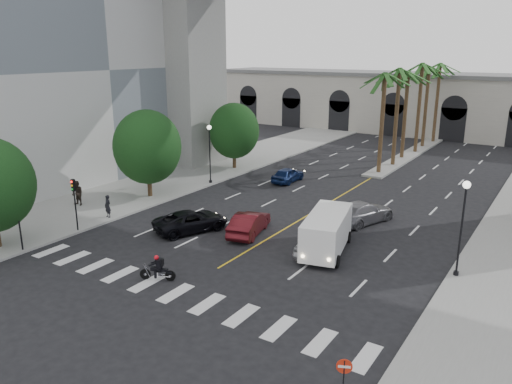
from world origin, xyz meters
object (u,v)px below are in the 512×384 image
traffic_signal_far (74,196)px  car_c (191,221)px  car_a (319,239)px  car_e (288,175)px  do_not_enter_sign (344,375)px  lamp_post_right (462,221)px  traffic_signal_near (18,212)px  car_d (362,212)px  lamp_post_left_far (210,149)px  pedestrian_b (77,193)px  car_b (249,223)px  pedestrian_a (108,206)px  motorcycle_rider (158,269)px  cargo_van (327,231)px

traffic_signal_far → car_c: (6.20, 4.31, -1.81)m
car_a → car_e: bearing=-62.5°
do_not_enter_sign → lamp_post_right: bearing=61.5°
traffic_signal_near → car_d: traffic_signal_near is taller
lamp_post_left_far → pedestrian_b: size_ratio=2.78×
traffic_signal_far → pedestrian_b: bearing=141.4°
traffic_signal_near → car_b: 14.05m
pedestrian_a → do_not_enter_sign: do_not_enter_sign is taller
traffic_signal_far → car_e: size_ratio=0.91×
car_c → car_d: size_ratio=0.96×
car_c → car_e: bearing=-62.5°
lamp_post_right → car_c: (-16.50, -2.19, -2.52)m
motorcycle_rider → car_e: motorcycle_rider is taller
cargo_van → do_not_enter_sign: (6.42, -12.40, 0.25)m
traffic_signal_near → traffic_signal_far: size_ratio=1.00×
car_d → cargo_van: size_ratio=0.88×
car_c → do_not_enter_sign: bearing=169.4°
lamp_post_right → car_c: 16.84m
lamp_post_left_far → do_not_enter_sign: lamp_post_left_far is taller
pedestrian_a → car_b: bearing=26.1°
traffic_signal_near → car_a: (14.98, 9.66, -1.71)m
motorcycle_rider → car_b: car_b is taller
traffic_signal_near → cargo_van: bearing=32.7°
do_not_enter_sign → lamp_post_left_far: bearing=111.5°
lamp_post_left_far → traffic_signal_far: bearing=-89.6°
pedestrian_a → motorcycle_rider: bearing=-18.4°
motorcycle_rider → car_a: 9.67m
car_e → pedestrian_b: size_ratio=2.08×
car_a → car_e: car_a is taller
car_d → do_not_enter_sign: size_ratio=2.40×
car_c → pedestrian_a: (-6.53, -1.40, 0.27)m
lamp_post_left_far → pedestrian_a: size_ratio=3.28×
lamp_post_left_far → pedestrian_b: (-4.39, -10.91, -2.11)m
traffic_signal_near → car_c: 10.53m
motorcycle_rider → lamp_post_right: bearing=9.8°
car_e → car_c: bearing=92.5°
lamp_post_left_far → car_c: size_ratio=1.07×
traffic_signal_near → lamp_post_right: bearing=24.8°
car_b → pedestrian_a: pedestrian_a is taller
lamp_post_right → pedestrian_b: 27.43m
traffic_signal_far → pedestrian_a: (-0.33, 2.91, -1.54)m
traffic_signal_near → pedestrian_b: size_ratio=1.90×
lamp_post_right → do_not_enter_sign: (-0.90, -13.05, -1.64)m
traffic_signal_near → traffic_signal_far: (0.00, 4.00, 0.00)m
traffic_signal_far → car_c: size_ratio=0.73×
car_a → do_not_enter_sign: do_not_enter_sign is taller
car_a → motorcycle_rider: bearing=47.6°
traffic_signal_far → car_a: size_ratio=0.77×
car_a → pedestrian_b: size_ratio=2.45×
car_c → do_not_enter_sign: size_ratio=2.30×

